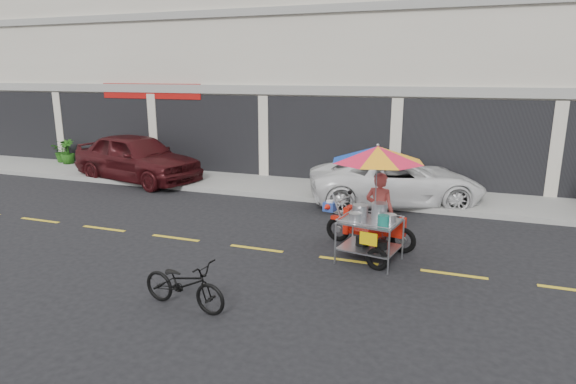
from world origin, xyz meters
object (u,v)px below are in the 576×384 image
(white_pickup, at_px, (396,181))
(near_bicycle, at_px, (184,284))
(food_vendor_rig, at_px, (376,185))
(maroon_sedan, at_px, (137,158))

(white_pickup, relative_size, near_bicycle, 3.15)
(white_pickup, xyz_separation_m, near_bicycle, (-2.30, -7.52, -0.27))
(white_pickup, height_order, food_vendor_rig, food_vendor_rig)
(maroon_sedan, relative_size, food_vendor_rig, 2.07)
(maroon_sedan, height_order, near_bicycle, maroon_sedan)
(maroon_sedan, relative_size, near_bicycle, 3.15)
(white_pickup, height_order, near_bicycle, white_pickup)
(maroon_sedan, distance_m, white_pickup, 8.78)
(maroon_sedan, distance_m, food_vendor_rig, 9.89)
(maroon_sedan, bearing_deg, white_pickup, -76.80)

